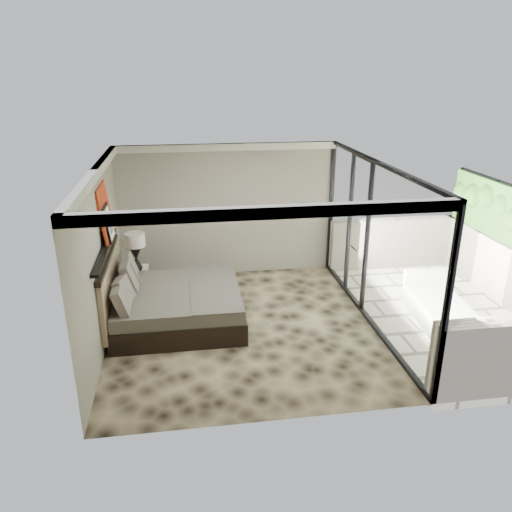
{
  "coord_description": "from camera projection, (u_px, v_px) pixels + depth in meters",
  "views": [
    {
      "loc": [
        -0.92,
        -7.6,
        4.19
      ],
      "look_at": [
        0.29,
        0.4,
        1.15
      ],
      "focal_mm": 35.0,
      "sensor_mm": 36.0,
      "label": 1
    }
  ],
  "objects": [
    {
      "name": "abstract_canvas",
      "position": [
        105.0,
        212.0,
        8.23
      ],
      "size": [
        0.13,
        0.9,
        0.9
      ],
      "primitive_type": "cube",
      "rotation": [
        0.0,
        -0.1,
        0.0
      ],
      "color": "red",
      "rests_on": "picture_ledge"
    },
    {
      "name": "nightstand",
      "position": [
        136.0,
        282.0,
        9.87
      ],
      "size": [
        0.63,
        0.63,
        0.48
      ],
      "primitive_type": "cube",
      "rotation": [
        0.0,
        0.0,
        -0.37
      ],
      "color": "black",
      "rests_on": "floor"
    },
    {
      "name": "ceiling",
      "position": [
        241.0,
        166.0,
        7.66
      ],
      "size": [
        4.5,
        5.0,
        0.02
      ],
      "primitive_type": "cube",
      "color": "silver",
      "rests_on": "back_wall"
    },
    {
      "name": "lounger",
      "position": [
        440.0,
        309.0,
        8.83
      ],
      "size": [
        1.0,
        1.76,
        0.66
      ],
      "rotation": [
        0.0,
        0.0,
        -0.1
      ],
      "color": "silver",
      "rests_on": "terrace_slab"
    },
    {
      "name": "back_wall",
      "position": [
        227.0,
        211.0,
        10.45
      ],
      "size": [
        4.5,
        0.02,
        2.8
      ],
      "primitive_type": "cube",
      "color": "gray",
      "rests_on": "floor"
    },
    {
      "name": "floor",
      "position": [
        243.0,
        327.0,
        8.64
      ],
      "size": [
        5.0,
        5.0,
        0.0
      ],
      "primitive_type": "plane",
      "color": "black",
      "rests_on": "ground"
    },
    {
      "name": "glass_wall",
      "position": [
        373.0,
        244.0,
        8.47
      ],
      "size": [
        0.08,
        5.0,
        2.8
      ],
      "primitive_type": "cube",
      "color": "white",
      "rests_on": "floor"
    },
    {
      "name": "picture_ledge",
      "position": [
        105.0,
        250.0,
        7.9
      ],
      "size": [
        0.12,
        2.2,
        0.05
      ],
      "primitive_type": "cube",
      "color": "black",
      "rests_on": "left_wall"
    },
    {
      "name": "framed_print",
      "position": [
        108.0,
        223.0,
        8.17
      ],
      "size": [
        0.11,
        0.5,
        0.6
      ],
      "primitive_type": "cube",
      "rotation": [
        0.0,
        -0.14,
        0.0
      ],
      "color": "black",
      "rests_on": "picture_ledge"
    },
    {
      "name": "ottoman",
      "position": [
        435.0,
        283.0,
        9.85
      ],
      "size": [
        0.49,
        0.49,
        0.46
      ],
      "primitive_type": "cube",
      "rotation": [
        0.0,
        0.0,
        0.06
      ],
      "color": "white",
      "rests_on": "terrace_slab"
    },
    {
      "name": "table_lamp",
      "position": [
        135.0,
        246.0,
        9.67
      ],
      "size": [
        0.39,
        0.39,
        0.72
      ],
      "color": "black",
      "rests_on": "nightstand"
    },
    {
      "name": "terrace_slab",
      "position": [
        444.0,
        315.0,
        9.19
      ],
      "size": [
        3.0,
        5.0,
        0.12
      ],
      "primitive_type": "cube",
      "color": "beige",
      "rests_on": "ground"
    },
    {
      "name": "bed",
      "position": [
        172.0,
        303.0,
        8.69
      ],
      "size": [
        2.25,
        2.18,
        1.25
      ],
      "color": "black",
      "rests_on": "floor"
    },
    {
      "name": "left_wall",
      "position": [
        101.0,
        258.0,
        7.83
      ],
      "size": [
        0.02,
        5.0,
        2.8
      ],
      "primitive_type": "cube",
      "color": "gray",
      "rests_on": "floor"
    }
  ]
}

